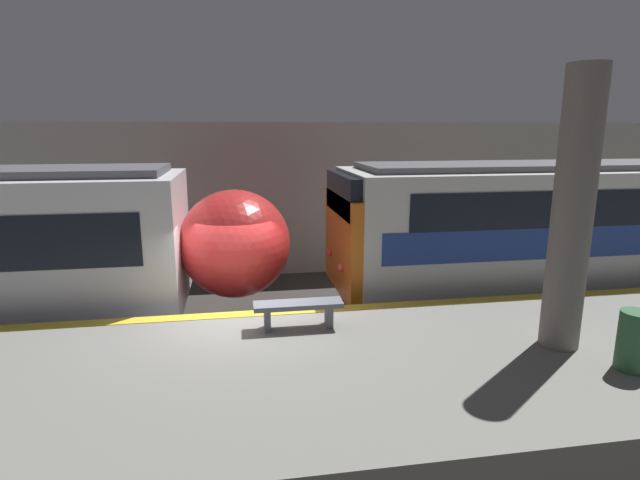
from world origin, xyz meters
The scene contains 6 objects.
ground_plane centered at (0.00, 0.00, 0.00)m, with size 120.00×120.00×0.00m, color #33302D.
platform centered at (0.00, -2.31, 0.53)m, with size 40.00×4.63×1.06m.
station_rear_barrier centered at (0.00, 5.94, 2.27)m, with size 50.00×0.15×4.53m.
support_pillar_near centered at (4.81, -2.27, 3.15)m, with size 0.58×0.58×4.20m.
platform_bench centered at (0.89, -0.92, 1.39)m, with size 1.50×0.40×0.45m.
trash_bin centered at (5.31, -3.18, 1.48)m, with size 0.44×0.44×0.85m.
Camera 1 is at (-0.06, -8.81, 4.35)m, focal length 28.00 mm.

